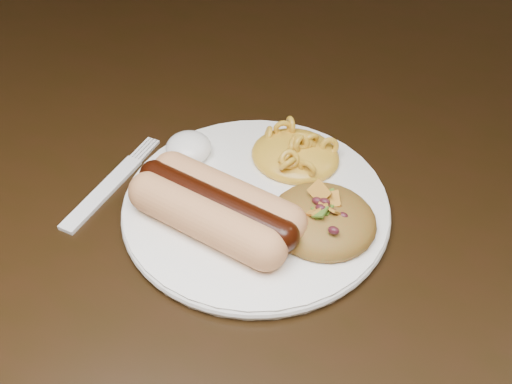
% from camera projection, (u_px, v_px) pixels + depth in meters
% --- Properties ---
extents(table, '(1.60, 0.90, 0.75)m').
position_uv_depth(table, '(346.00, 236.00, 0.61)').
color(table, black).
rests_on(table, floor).
extents(plate, '(0.25, 0.25, 0.01)m').
position_uv_depth(plate, '(256.00, 205.00, 0.51)').
color(plate, white).
rests_on(plate, table).
extents(hotdog, '(0.13, 0.08, 0.03)m').
position_uv_depth(hotdog, '(216.00, 207.00, 0.47)').
color(hotdog, tan).
rests_on(hotdog, plate).
extents(mac_and_cheese, '(0.10, 0.10, 0.03)m').
position_uv_depth(mac_and_cheese, '(296.00, 146.00, 0.53)').
color(mac_and_cheese, gold).
rests_on(mac_and_cheese, plate).
extents(sour_cream, '(0.04, 0.04, 0.03)m').
position_uv_depth(sour_cream, '(188.00, 144.00, 0.54)').
color(sour_cream, white).
rests_on(sour_cream, plate).
extents(taco_salad, '(0.09, 0.08, 0.04)m').
position_uv_depth(taco_salad, '(323.00, 213.00, 0.47)').
color(taco_salad, '#A82D10').
rests_on(taco_salad, plate).
extents(fork, '(0.02, 0.15, 0.00)m').
position_uv_depth(fork, '(102.00, 193.00, 0.52)').
color(fork, white).
rests_on(fork, table).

